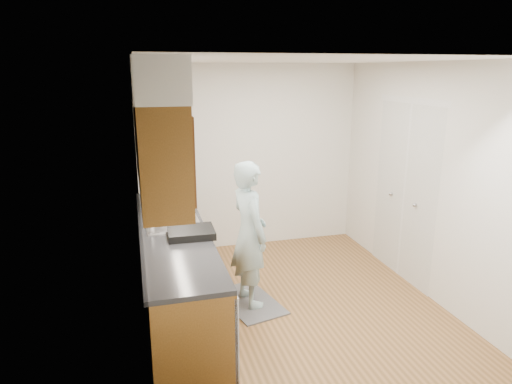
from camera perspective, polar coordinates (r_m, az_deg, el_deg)
floor at (r=5.07m, az=4.34°, el=-13.41°), size 3.50×3.50×0.00m
ceiling at (r=4.46m, az=4.99°, el=16.10°), size 3.50×3.50×0.00m
wall_left at (r=4.35m, az=-14.30°, el=-0.94°), size 0.02×3.50×2.50m
wall_right at (r=5.30m, az=20.10°, el=1.43°), size 0.02×3.50×2.50m
wall_back at (r=6.25m, az=-0.78°, el=4.31°), size 3.00×0.02×2.50m
counter at (r=4.62m, az=-9.91°, el=-9.79°), size 0.64×2.80×1.30m
upper_cabinets at (r=4.27m, az=-12.64°, el=8.44°), size 0.47×2.80×1.21m
closet_door at (r=5.59m, az=18.05°, el=-0.11°), size 0.02×1.22×2.05m
floor_mat at (r=5.03m, az=-0.81°, el=-13.52°), size 0.68×0.94×0.02m
person at (r=4.68m, az=-0.85°, el=-4.07°), size 0.52×0.68×1.73m
soap_bottle_a at (r=5.03m, az=-11.23°, el=-0.76°), size 0.12×0.12×0.26m
soap_bottle_b at (r=5.26m, az=-11.49°, el=-0.42°), size 0.12×0.12×0.20m
soap_bottle_c at (r=5.16m, az=-10.92°, el=-0.77°), size 0.20×0.20×0.18m
soda_can at (r=5.03m, az=-8.49°, el=-1.50°), size 0.07×0.07×0.11m
steel_can at (r=4.99m, az=-10.26°, el=-1.63°), size 0.07×0.07×0.12m
dish_rack at (r=4.23m, az=-8.10°, el=-5.03°), size 0.43×0.36×0.07m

